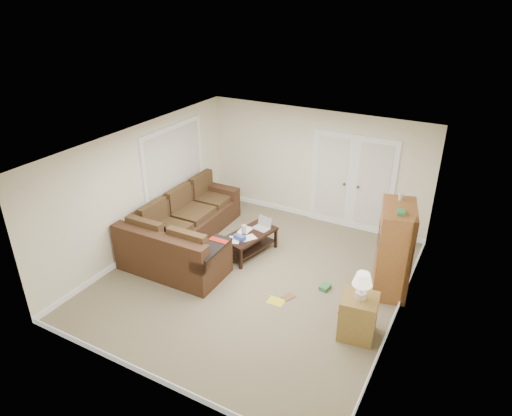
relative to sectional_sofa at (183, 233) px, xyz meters
The scene contains 17 objects.
floor 1.80m from the sectional_sofa, ahead, with size 5.50×5.50×0.00m, color gray.
ceiling 2.77m from the sectional_sofa, ahead, with size 5.00×5.50×0.02m, color white.
wall_left 1.18m from the sectional_sofa, 163.71° to the right, with size 0.02×5.50×2.50m, color white.
wall_right 4.35m from the sectional_sofa, ahead, with size 0.02×5.50×2.50m, color white.
wall_back 3.20m from the sectional_sofa, 55.33° to the left, with size 5.00×0.02×2.50m, color white.
wall_front 3.56m from the sectional_sofa, 59.47° to the right, with size 5.00×0.02×2.50m, color white.
baseboards 1.79m from the sectional_sofa, ahead, with size 5.00×5.50×0.10m, color silver, non-canonical shape.
french_doors 3.67m from the sectional_sofa, 43.82° to the left, with size 1.80×0.05×2.13m.
window_left 1.59m from the sectional_sofa, 132.39° to the left, with size 0.05×1.92×1.42m.
sectional_sofa is the anchor object (origin of this frame).
coffee_table 1.36m from the sectional_sofa, 21.49° to the left, with size 0.79×1.21×0.76m.
tv_armoire 4.02m from the sectional_sofa, ahead, with size 0.76×1.09×1.70m.
side_cabinet 3.90m from the sectional_sofa, 11.51° to the right, with size 0.59×0.59×1.11m.
space_heater 4.53m from the sectional_sofa, 29.54° to the left, with size 0.13×0.11×0.33m, color silver.
floor_magazine 2.50m from the sectional_sofa, 15.14° to the right, with size 0.28×0.22×0.01m, color yellow.
floor_greenbox 3.01m from the sectional_sofa, ahead, with size 0.15×0.20×0.08m, color #387B44.
floor_book 2.51m from the sectional_sofa, ahead, with size 0.15×0.21×0.02m, color brown.
Camera 1 is at (3.30, -6.03, 4.81)m, focal length 32.00 mm.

